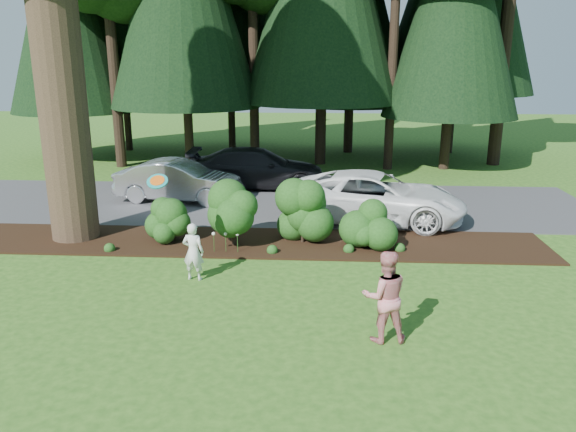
% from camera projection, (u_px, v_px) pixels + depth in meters
% --- Properties ---
extents(ground, '(80.00, 80.00, 0.00)m').
position_uv_depth(ground, '(221.00, 292.00, 11.84)').
color(ground, '#275217').
rests_on(ground, ground).
extents(mulch_bed, '(16.00, 2.50, 0.05)m').
position_uv_depth(mulch_bed, '(243.00, 242.00, 14.96)').
color(mulch_bed, black).
rests_on(mulch_bed, ground).
extents(driveway, '(22.00, 6.00, 0.03)m').
position_uv_depth(driveway, '(260.00, 203.00, 19.04)').
color(driveway, '#38383A').
rests_on(driveway, ground).
extents(shrub_row, '(6.53, 1.60, 1.61)m').
position_uv_depth(shrub_row, '(271.00, 216.00, 14.59)').
color(shrub_row, '#1D4515').
rests_on(shrub_row, ground).
extents(lily_cluster, '(0.69, 0.09, 0.57)m').
position_uv_depth(lily_cluster, '(226.00, 235.00, 14.03)').
color(lily_cluster, '#1D4515').
rests_on(lily_cluster, ground).
extents(car_silver_wagon, '(4.38, 1.98, 1.39)m').
position_uv_depth(car_silver_wagon, '(179.00, 181.00, 19.08)').
color(car_silver_wagon, '#BABBBF').
rests_on(car_silver_wagon, driveway).
extents(car_white_suv, '(5.69, 3.40, 1.48)m').
position_uv_depth(car_white_suv, '(375.00, 197.00, 16.68)').
color(car_white_suv, white).
rests_on(car_white_suv, driveway).
extents(car_dark_suv, '(5.20, 2.32, 1.48)m').
position_uv_depth(car_dark_suv, '(257.00, 168.00, 21.06)').
color(car_dark_suv, black).
rests_on(car_dark_suv, driveway).
extents(child, '(0.51, 0.37, 1.31)m').
position_uv_depth(child, '(193.00, 252.00, 12.34)').
color(child, white).
rests_on(child, ground).
extents(adult, '(0.87, 0.71, 1.65)m').
position_uv_depth(adult, '(385.00, 296.00, 9.61)').
color(adult, red).
rests_on(adult, ground).
extents(frisbee, '(0.46, 0.40, 0.27)m').
position_uv_depth(frisbee, '(157.00, 181.00, 12.14)').
color(frisbee, teal).
rests_on(frisbee, ground).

